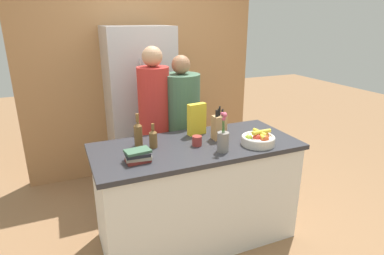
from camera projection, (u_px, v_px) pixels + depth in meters
ground_plane at (196, 235)px, 3.01m from camera, size 14.00×14.00×0.00m
kitchen_island at (196, 192)px, 2.86m from camera, size 1.75×0.78×0.92m
back_wall_wood at (143, 71)px, 4.05m from camera, size 2.95×0.12×2.60m
refrigerator at (141, 107)px, 3.80m from camera, size 0.75×0.63×1.85m
fruit_bowl at (259, 139)px, 2.69m from camera, size 0.28×0.28×0.13m
knife_block at (219, 127)px, 2.80m from camera, size 0.11×0.09×0.29m
flower_vase at (223, 139)px, 2.53m from camera, size 0.09×0.09×0.33m
cereal_box at (197, 119)px, 2.90m from camera, size 0.18×0.08×0.29m
coffee_mug at (197, 141)px, 2.68m from camera, size 0.10×0.10×0.08m
book_stack at (138, 155)px, 2.37m from camera, size 0.20×0.15×0.09m
bottle_oil at (153, 138)px, 2.62m from camera, size 0.07×0.07×0.21m
bottle_vinegar at (138, 133)px, 2.65m from camera, size 0.07×0.07×0.28m
bottle_wine at (219, 125)px, 2.96m from camera, size 0.07×0.07×0.21m
person_at_sink at (155, 120)px, 3.23m from camera, size 0.31×0.31×1.69m
person_in_blue at (182, 124)px, 3.33m from camera, size 0.38×0.38×1.59m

